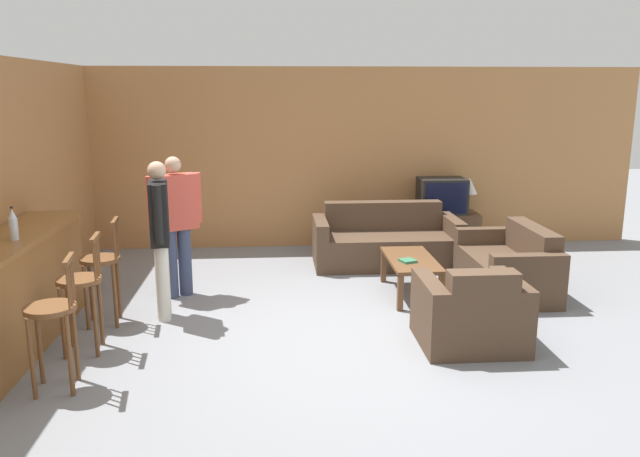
% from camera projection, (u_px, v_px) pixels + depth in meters
% --- Properties ---
extents(ground_plane, '(24.00, 24.00, 0.00)m').
position_uv_depth(ground_plane, '(346.00, 336.00, 5.90)').
color(ground_plane, gray).
extents(wall_back, '(9.40, 0.08, 2.60)m').
position_uv_depth(wall_back, '(319.00, 158.00, 9.08)').
color(wall_back, '#B27A47').
rests_on(wall_back, ground_plane).
extents(wall_left, '(0.08, 8.57, 2.60)m').
position_uv_depth(wall_left, '(26.00, 184.00, 6.63)').
color(wall_left, '#B27A47').
rests_on(wall_left, ground_plane).
extents(bar_counter, '(0.55, 2.70, 1.03)m').
position_uv_depth(bar_counter, '(9.00, 298.00, 5.37)').
color(bar_counter, brown).
rests_on(bar_counter, ground_plane).
extents(bar_chair_near, '(0.43, 0.43, 1.06)m').
position_uv_depth(bar_chair_near, '(53.00, 319.00, 4.73)').
color(bar_chair_near, brown).
rests_on(bar_chair_near, ground_plane).
extents(bar_chair_mid, '(0.42, 0.42, 1.06)m').
position_uv_depth(bar_chair_mid, '(81.00, 290.00, 5.43)').
color(bar_chair_mid, brown).
rests_on(bar_chair_mid, ground_plane).
extents(bar_chair_far, '(0.42, 0.42, 1.06)m').
position_uv_depth(bar_chair_far, '(102.00, 268.00, 6.09)').
color(bar_chair_far, brown).
rests_on(bar_chair_far, ground_plane).
extents(couch_far, '(1.91, 0.88, 0.80)m').
position_uv_depth(couch_far, '(386.00, 243.00, 8.29)').
color(couch_far, '#4C3828').
rests_on(couch_far, ground_plane).
extents(armchair_near, '(0.91, 0.83, 0.78)m').
position_uv_depth(armchair_near, '(471.00, 315.00, 5.63)').
color(armchair_near, '#4C3828').
rests_on(armchair_near, ground_plane).
extents(loveseat_right, '(0.81, 1.43, 0.77)m').
position_uv_depth(loveseat_right, '(509.00, 267.00, 7.15)').
color(loveseat_right, '#4C3828').
rests_on(loveseat_right, ground_plane).
extents(coffee_table, '(0.52, 1.10, 0.43)m').
position_uv_depth(coffee_table, '(411.00, 264.00, 7.01)').
color(coffee_table, brown).
rests_on(coffee_table, ground_plane).
extents(tv_unit, '(1.07, 0.48, 0.53)m').
position_uv_depth(tv_unit, '(440.00, 231.00, 9.08)').
color(tv_unit, '#513823').
rests_on(tv_unit, ground_plane).
extents(tv, '(0.66, 0.48, 0.51)m').
position_uv_depth(tv, '(442.00, 196.00, 8.97)').
color(tv, black).
rests_on(tv, tv_unit).
extents(bottle, '(0.07, 0.07, 0.29)m').
position_uv_depth(bottle, '(13.00, 225.00, 5.26)').
color(bottle, silver).
rests_on(bottle, bar_counter).
extents(book_on_table, '(0.20, 0.21, 0.03)m').
position_uv_depth(book_on_table, '(408.00, 261.00, 6.84)').
color(book_on_table, '#33704C').
rests_on(book_on_table, coffee_table).
extents(table_lamp, '(0.23, 0.23, 0.51)m').
position_uv_depth(table_lamp, '(469.00, 187.00, 8.97)').
color(table_lamp, brown).
rests_on(table_lamp, tv_unit).
extents(person_by_window, '(0.55, 0.41, 1.58)m').
position_uv_depth(person_by_window, '(176.00, 220.00, 6.86)').
color(person_by_window, '#384260').
rests_on(person_by_window, ground_plane).
extents(person_by_counter, '(0.23, 0.56, 1.60)m').
position_uv_depth(person_by_counter, '(160.00, 232.00, 6.18)').
color(person_by_counter, silver).
rests_on(person_by_counter, ground_plane).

